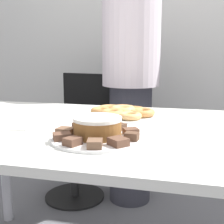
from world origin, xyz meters
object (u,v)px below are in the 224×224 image
at_px(frosted_cake, 97,127).
at_px(napkin, 9,127).
at_px(office_chair_left, 78,139).
at_px(plate_cake, 98,138).
at_px(person_standing, 131,77).
at_px(plate_donuts, 123,116).

bearing_deg(frosted_cake, napkin, 168.87).
bearing_deg(office_chair_left, plate_cake, -55.74).
relative_size(office_chair_left, plate_cake, 2.78).
distance_m(person_standing, plate_donuts, 0.72).
bearing_deg(person_standing, plate_cake, -85.01).
xyz_separation_m(office_chair_left, plate_cake, (0.49, -1.10, 0.34)).
bearing_deg(napkin, plate_cake, -11.13).
relative_size(person_standing, frosted_cake, 10.17).
relative_size(person_standing, napkin, 9.03).
distance_m(plate_cake, plate_donuts, 0.41).
bearing_deg(office_chair_left, napkin, -74.71).
distance_m(office_chair_left, frosted_cake, 1.26).
height_order(person_standing, napkin, person_standing).
height_order(person_standing, plate_cake, person_standing).
relative_size(plate_cake, frosted_cake, 1.94).
relative_size(frosted_cake, napkin, 0.89).
xyz_separation_m(plate_cake, plate_donuts, (-0.00, 0.41, 0.00)).
height_order(person_standing, plate_donuts, person_standing).
bearing_deg(napkin, person_standing, 73.76).
distance_m(frosted_cake, napkin, 0.41).
relative_size(plate_donuts, napkin, 1.75).
xyz_separation_m(person_standing, frosted_cake, (0.10, -1.11, -0.09)).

